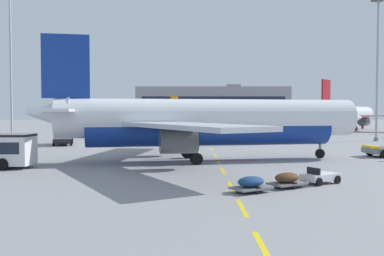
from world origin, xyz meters
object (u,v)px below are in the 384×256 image
object	(u,v)px
fuel_service_truck	(64,134)
apron_light_mast_near	(11,42)
baggage_train	(288,180)
airliner_foreground	(206,122)
airliner_far_right	(196,117)
airliner_far_center	(347,115)
apron_light_mast_far	(378,52)

from	to	relation	value
fuel_service_truck	apron_light_mast_near	size ratio (longest dim) A/B	0.27
baggage_train	apron_light_mast_near	distance (m)	61.77
airliner_foreground	airliner_far_right	size ratio (longest dim) A/B	1.34
airliner_far_center	fuel_service_truck	world-z (taller)	airliner_far_center
airliner_far_right	apron_light_mast_far	size ratio (longest dim) A/B	1.09
airliner_far_right	fuel_service_truck	distance (m)	68.37
apron_light_mast_near	apron_light_mast_far	xyz separation A→B (m)	(62.55, -2.93, -2.13)
airliner_foreground	apron_light_mast_far	bearing A→B (deg)	43.53
airliner_foreground	baggage_train	distance (m)	16.04
airliner_far_right	airliner_far_center	bearing A→B (deg)	-23.19
airliner_far_center	apron_light_mast_near	world-z (taller)	apron_light_mast_near
baggage_train	apron_light_mast_far	xyz separation A→B (m)	(24.78, 43.07, 14.40)
airliner_far_center	fuel_service_truck	bearing A→B (deg)	-141.42
apron_light_mast_far	airliner_far_center	bearing A→B (deg)	76.14
airliner_foreground	fuel_service_truck	size ratio (longest dim) A/B	4.71
apron_light_mast_near	apron_light_mast_far	bearing A→B (deg)	-2.68
fuel_service_truck	apron_light_mast_near	bearing A→B (deg)	139.47
baggage_train	apron_light_mast_far	distance (m)	51.74
airliner_far_center	apron_light_mast_near	distance (m)	82.78
fuel_service_truck	apron_light_mast_far	world-z (taller)	apron_light_mast_far
airliner_far_center	airliner_far_right	bearing A→B (deg)	156.81
airliner_far_center	airliner_far_right	distance (m)	43.46
airliner_far_right	apron_light_mast_near	size ratio (longest dim) A/B	0.93
fuel_service_truck	baggage_train	distance (m)	43.78
airliner_far_right	fuel_service_truck	world-z (taller)	airliner_far_right
airliner_foreground	airliner_far_right	bearing A→B (deg)	90.17
airliner_far_right	apron_light_mast_far	distance (m)	66.04
airliner_far_right	apron_light_mast_far	world-z (taller)	apron_light_mast_far
airliner_foreground	airliner_far_right	world-z (taller)	airliner_foreground
airliner_far_center	airliner_far_right	xyz separation A→B (m)	(-39.94, 17.11, -0.79)
airliner_foreground	baggage_train	bearing A→B (deg)	-71.80
airliner_far_right	baggage_train	xyz separation A→B (m)	(5.14, -100.78, -2.77)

